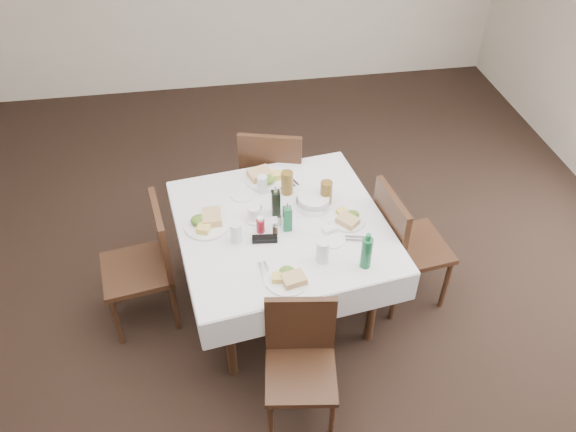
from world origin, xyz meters
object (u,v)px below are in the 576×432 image
object	(u,v)px
chair_west	(149,258)
oil_cruet_dark	(276,202)
dining_table	(282,233)
chair_east	(402,241)
ketchup_bottle	(261,225)
coffee_mug	(254,214)
chair_south	(301,355)
oil_cruet_green	(287,218)
water_e	(326,191)
green_bottle	(367,252)
water_n	(262,184)
chair_north	(273,174)
water_w	(236,232)
water_s	(323,251)
bread_basket	(313,201)

from	to	relation	value
chair_west	oil_cruet_dark	distance (m)	0.91
chair_west	dining_table	bearing A→B (deg)	-3.87
chair_east	oil_cruet_dark	distance (m)	0.90
ketchup_bottle	coffee_mug	xyz separation A→B (m)	(-0.02, 0.12, -0.01)
chair_south	oil_cruet_green	size ratio (longest dim) A/B	3.82
water_e	coffee_mug	xyz separation A→B (m)	(-0.49, -0.13, -0.02)
oil_cruet_dark	chair_east	bearing A→B (deg)	-10.69
coffee_mug	green_bottle	world-z (taller)	green_bottle
water_n	green_bottle	xyz separation A→B (m)	(0.50, -0.78, 0.05)
water_n	ketchup_bottle	world-z (taller)	water_n
oil_cruet_green	water_n	bearing A→B (deg)	105.07
chair_north	water_e	xyz separation A→B (m)	(0.27, -0.61, 0.27)
chair_north	chair_east	distance (m)	1.14
dining_table	chair_north	xyz separation A→B (m)	(0.05, 0.80, -0.13)
water_n	green_bottle	distance (m)	0.93
chair_north	water_n	size ratio (longest dim) A/B	7.75
chair_east	water_w	distance (m)	1.14
chair_west	water_n	distance (m)	0.89
dining_table	water_w	bearing A→B (deg)	-159.51
ketchup_bottle	chair_east	bearing A→B (deg)	-0.03
coffee_mug	green_bottle	distance (m)	0.78
chair_west	ketchup_bottle	size ratio (longest dim) A/B	8.25
chair_north	water_s	bearing A→B (deg)	-83.22
dining_table	chair_east	bearing A→B (deg)	-3.85
bread_basket	ketchup_bottle	size ratio (longest dim) A/B	2.04
dining_table	chair_south	bearing A→B (deg)	-91.17
dining_table	bread_basket	size ratio (longest dim) A/B	6.36
dining_table	green_bottle	distance (m)	0.64
water_s	oil_cruet_dark	world-z (taller)	oil_cruet_dark
chair_east	water_s	bearing A→B (deg)	-153.70
chair_north	oil_cruet_green	xyz separation A→B (m)	(-0.02, -0.86, 0.30)
water_s	oil_cruet_dark	size ratio (longest dim) A/B	0.64
water_s	oil_cruet_dark	bearing A→B (deg)	114.57
chair_south	oil_cruet_dark	xyz separation A→B (m)	(-0.01, 0.90, 0.38)
chair_north	water_w	bearing A→B (deg)	-110.76
chair_west	water_e	world-z (taller)	chair_west
chair_north	chair_east	bearing A→B (deg)	-48.63
bread_basket	water_w	bearing A→B (deg)	-154.58
chair_north	chair_west	distance (m)	1.18
ketchup_bottle	dining_table	bearing A→B (deg)	20.85
oil_cruet_green	coffee_mug	world-z (taller)	oil_cruet_green
bread_basket	oil_cruet_dark	bearing A→B (deg)	-171.51
dining_table	chair_east	distance (m)	0.82
chair_north	water_s	distance (m)	1.20
chair_north	green_bottle	size ratio (longest dim) A/B	3.98
green_bottle	coffee_mug	bearing A→B (deg)	138.94
chair_north	water_s	world-z (taller)	chair_north
chair_east	oil_cruet_green	world-z (taller)	oil_cruet_green
dining_table	chair_south	distance (m)	0.82
water_n	oil_cruet_green	size ratio (longest dim) A/B	0.57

